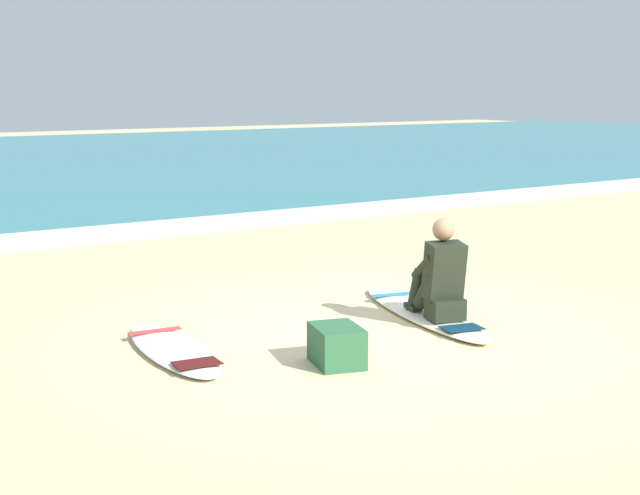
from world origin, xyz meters
TOP-DOWN VIEW (x-y plane):
  - ground_plane at (0.00, 0.00)m, footprint 80.00×80.00m
  - breaking_foam at (0.00, 6.63)m, footprint 80.00×0.90m
  - surfboard_main at (0.81, 0.22)m, footprint 1.09×2.48m
  - surfer_seated at (0.73, -0.10)m, footprint 0.51×0.76m
  - surfboard_spare_near at (-1.78, 0.44)m, footprint 0.74×1.88m
  - beach_bag at (-0.83, -0.61)m, footprint 0.48×0.56m

SIDE VIEW (x-z plane):
  - ground_plane at x=0.00m, z-range 0.00..0.00m
  - surfboard_main at x=0.81m, z-range 0.00..0.07m
  - surfboard_spare_near at x=-1.78m, z-range 0.00..0.07m
  - breaking_foam at x=0.00m, z-range 0.00..0.11m
  - beach_bag at x=-0.83m, z-range 0.00..0.32m
  - surfer_seated at x=0.73m, z-range -0.04..0.91m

